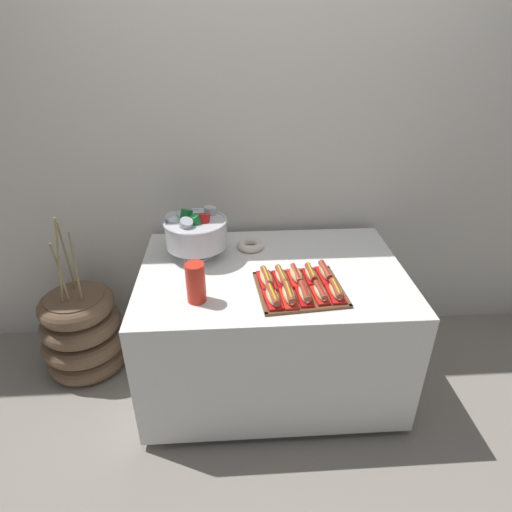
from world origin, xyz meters
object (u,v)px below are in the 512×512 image
(hot_dog_6, at_px, (281,277))
(cup_stack, at_px, (196,283))
(hot_dog_0, at_px, (273,297))
(hot_dog_9, at_px, (325,273))
(hot_dog_1, at_px, (289,295))
(hot_dog_5, at_px, (266,278))
(punch_bowl, at_px, (196,232))
(donut, at_px, (251,245))
(hot_dog_4, at_px, (336,291))
(hot_dog_7, at_px, (296,276))
(hot_dog_8, at_px, (311,274))
(floor_vase, at_px, (83,332))
(hot_dog_3, at_px, (320,293))
(buffet_table, at_px, (271,324))
(serving_tray, at_px, (300,290))
(hot_dog_2, at_px, (304,294))

(hot_dog_6, bearing_deg, cup_stack, -162.76)
(hot_dog_0, height_order, hot_dog_9, hot_dog_9)
(hot_dog_1, height_order, hot_dog_5, hot_dog_1)
(punch_bowl, distance_m, donut, 0.33)
(hot_dog_4, distance_m, hot_dog_7, 0.22)
(hot_dog_1, relative_size, hot_dog_4, 1.10)
(hot_dog_9, height_order, punch_bowl, punch_bowl)
(hot_dog_7, xyz_separation_m, hot_dog_8, (0.07, 0.01, 0.00))
(punch_bowl, bearing_deg, hot_dog_5, -41.68)
(hot_dog_7, bearing_deg, floor_vase, 166.01)
(hot_dog_5, bearing_deg, hot_dog_1, -60.22)
(hot_dog_5, xyz_separation_m, cup_stack, (-0.33, -0.12, 0.06))
(hot_dog_3, distance_m, hot_dog_8, 0.17)
(hot_dog_7, bearing_deg, hot_dog_5, -174.67)
(hot_dog_1, height_order, hot_dog_9, same)
(hot_dog_3, bearing_deg, punch_bowl, 142.30)
(hot_dog_6, height_order, hot_dog_8, same)
(buffet_table, distance_m, serving_tray, 0.43)
(hot_dog_6, bearing_deg, serving_tray, -42.39)
(hot_dog_2, relative_size, cup_stack, 0.86)
(buffet_table, bearing_deg, hot_dog_7, -47.90)
(hot_dog_5, relative_size, hot_dog_7, 1.10)
(hot_dog_2, bearing_deg, serving_tray, 95.33)
(hot_dog_1, bearing_deg, hot_dog_9, 41.59)
(donut, bearing_deg, cup_stack, -118.97)
(hot_dog_4, xyz_separation_m, hot_dog_7, (-0.16, 0.15, -0.00))
(buffet_table, bearing_deg, cup_stack, -146.19)
(floor_vase, distance_m, donut, 1.15)
(hot_dog_8, bearing_deg, donut, 127.96)
(hot_dog_1, distance_m, hot_dog_3, 0.15)
(buffet_table, xyz_separation_m, hot_dog_5, (-0.04, -0.13, 0.39))
(hot_dog_2, relative_size, hot_dog_7, 1.00)
(hot_dog_0, relative_size, donut, 1.16)
(hot_dog_4, height_order, cup_stack, cup_stack)
(hot_dog_0, bearing_deg, hot_dog_9, 34.14)
(hot_dog_1, bearing_deg, serving_tray, 53.06)
(floor_vase, xyz_separation_m, hot_dog_5, (1.07, -0.32, 0.54))
(hot_dog_2, relative_size, punch_bowl, 0.49)
(floor_vase, xyz_separation_m, hot_dog_0, (1.09, -0.48, 0.54))
(hot_dog_5, distance_m, punch_bowl, 0.49)
(hot_dog_1, bearing_deg, hot_dog_5, 119.78)
(buffet_table, xyz_separation_m, floor_vase, (-1.12, 0.19, -0.15))
(hot_dog_8, bearing_deg, serving_tray, -126.94)
(punch_bowl, xyz_separation_m, cup_stack, (0.02, -0.43, -0.05))
(hot_dog_4, bearing_deg, hot_dog_8, 119.78)
(hot_dog_5, bearing_deg, hot_dog_0, -84.67)
(hot_dog_7, height_order, cup_stack, cup_stack)
(serving_tray, height_order, hot_dog_8, hot_dog_8)
(hot_dog_2, bearing_deg, hot_dog_0, -174.67)
(hot_dog_0, height_order, hot_dog_2, hot_dog_2)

